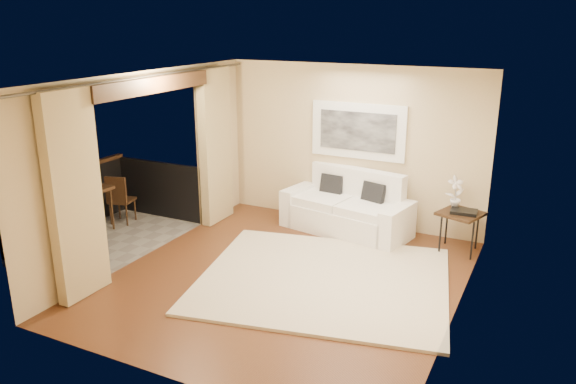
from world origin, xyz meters
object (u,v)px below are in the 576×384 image
Objects in this scene: balcony_chair_near at (64,211)px; sofa at (348,210)px; orchid at (456,193)px; side_table at (461,216)px; ice_bucket at (84,180)px; balcony_chair_far at (119,196)px; bistro_table at (86,193)px.

sofa is at bearing 42.91° from balcony_chair_near.
orchid reaches higher than sofa.
ice_bucket is at bearing -162.58° from side_table.
balcony_chair_far is (-5.43, -1.36, -0.08)m from side_table.
sofa is 3.04× the size of side_table.
side_table is (1.82, -0.09, 0.21)m from sofa.
balcony_chair_near is at bearing -70.13° from ice_bucket.
orchid reaches higher than side_table.
bistro_table is at bearing -142.10° from sofa.
bistro_table is at bearing -161.52° from side_table.
bistro_table is at bearing -159.92° from orchid.
bistro_table reaches higher than side_table.
balcony_chair_far reaches higher than side_table.
balcony_chair_near is 0.79m from ice_bucket.
sofa is 1.77m from orchid.
sofa is 4.38× the size of orchid.
ice_bucket reaches higher than bistro_table.
balcony_chair_far is at bearing -147.56° from sofa.
bistro_table is at bearing -39.19° from ice_bucket.
sofa reaches higher than ice_bucket.
balcony_chair_near is at bearing -76.33° from bistro_table.
bistro_table is 3.81× the size of ice_bucket.
orchid is 5.93m from ice_bucket.
balcony_chair_near is at bearing -155.52° from side_table.
side_table is at bearing 32.14° from balcony_chair_near.
side_table is 0.36m from orchid.
balcony_chair_far is 0.64m from ice_bucket.
ice_bucket is at bearing 140.81° from bistro_table.
balcony_chair_near is at bearing 73.63° from balcony_chair_far.
bistro_table is 0.76× the size of balcony_chair_near.
balcony_chair_near is (-5.36, -2.63, -0.31)m from orchid.
bistro_table is 0.59m from balcony_chair_far.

